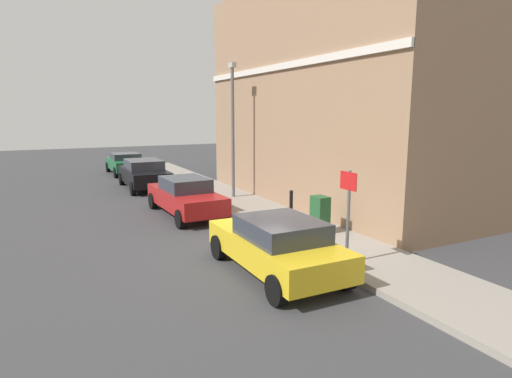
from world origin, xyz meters
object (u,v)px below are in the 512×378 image
(car_black, at_px, (144,173))
(bollard_near_cabinet, at_px, (291,204))
(utility_cabinet, at_px, (320,216))
(street_sign, at_px, (348,203))
(car_red, at_px, (186,196))
(car_yellow, at_px, (277,244))
(car_green, at_px, (126,163))
(lamppost, at_px, (233,125))

(car_black, relative_size, bollard_near_cabinet, 4.27)
(utility_cabinet, xyz_separation_m, street_sign, (-0.98, -2.50, 0.98))
(utility_cabinet, bearing_deg, bollard_near_cabinet, 86.89)
(car_red, height_order, bollard_near_cabinet, car_red)
(utility_cabinet, bearing_deg, car_yellow, -143.08)
(utility_cabinet, relative_size, street_sign, 0.50)
(car_green, bearing_deg, street_sign, -175.46)
(car_black, xyz_separation_m, car_green, (0.16, 5.85, -0.08))
(car_green, bearing_deg, car_black, 178.01)
(bollard_near_cabinet, bearing_deg, street_sign, -104.01)
(car_red, distance_m, car_black, 6.49)
(car_yellow, height_order, bollard_near_cabinet, car_yellow)
(car_yellow, bearing_deg, car_green, 0.39)
(car_yellow, bearing_deg, utility_cabinet, -52.77)
(car_green, bearing_deg, car_red, 179.22)
(car_red, xyz_separation_m, street_sign, (1.78, -7.21, 0.92))
(car_green, bearing_deg, utility_cabinet, -171.49)
(car_red, bearing_deg, street_sign, -167.79)
(car_yellow, height_order, street_sign, street_sign)
(car_yellow, height_order, car_red, car_red)
(car_green, xyz_separation_m, bollard_near_cabinet, (2.78, -15.21, 0.01))
(car_black, height_order, utility_cabinet, car_black)
(car_black, relative_size, street_sign, 1.93)
(car_black, bearing_deg, bollard_near_cabinet, -161.59)
(car_green, bearing_deg, lamppost, -166.13)
(car_green, bearing_deg, bollard_near_cabinet, -170.07)
(car_yellow, height_order, car_black, car_black)
(car_black, bearing_deg, car_green, -0.60)
(lamppost, bearing_deg, street_sign, -96.25)
(car_yellow, height_order, car_green, car_yellow)
(car_red, relative_size, street_sign, 1.97)
(car_yellow, xyz_separation_m, car_black, (-0.18, 13.19, 0.05))
(utility_cabinet, bearing_deg, car_red, 120.36)
(utility_cabinet, xyz_separation_m, bollard_near_cabinet, (0.10, 1.84, 0.02))
(car_red, distance_m, street_sign, 7.48)
(bollard_near_cabinet, distance_m, street_sign, 4.57)
(car_red, height_order, car_black, car_black)
(car_red, xyz_separation_m, lamppost, (2.76, 1.80, 2.56))
(lamppost, bearing_deg, utility_cabinet, -90.04)
(car_red, bearing_deg, lamppost, -58.48)
(car_black, height_order, lamppost, lamppost)
(utility_cabinet, bearing_deg, lamppost, 89.96)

